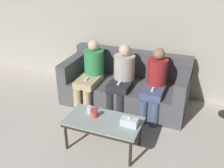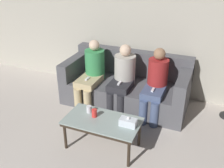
% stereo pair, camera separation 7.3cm
% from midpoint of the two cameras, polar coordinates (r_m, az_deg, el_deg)
% --- Properties ---
extents(wall_back, '(12.00, 0.06, 2.60)m').
position_cam_midpoint_polar(wall_back, '(4.79, 6.22, 12.97)').
color(wall_back, '#B7B2A3').
rests_on(wall_back, ground_plane).
extents(couch, '(2.14, 0.97, 0.87)m').
position_cam_midpoint_polar(couch, '(4.64, 3.65, -0.40)').
color(couch, '#515156').
rests_on(couch, ground_plane).
extents(coffee_table, '(1.01, 0.54, 0.44)m').
position_cam_midpoint_polar(coffee_table, '(3.53, -1.53, -8.49)').
color(coffee_table, '#8C9E99').
rests_on(coffee_table, ground_plane).
extents(cup_near_left, '(0.07, 0.07, 0.10)m').
position_cam_midpoint_polar(cup_near_left, '(3.65, -4.44, -5.49)').
color(cup_near_left, silver).
rests_on(cup_near_left, coffee_table).
extents(cup_near_right, '(0.07, 0.07, 0.11)m').
position_cam_midpoint_polar(cup_near_right, '(3.55, -3.27, -6.35)').
color(cup_near_right, red).
rests_on(cup_near_right, coffee_table).
extents(tissue_box, '(0.22, 0.12, 0.13)m').
position_cam_midpoint_polar(tissue_box, '(3.38, 4.17, -8.28)').
color(tissue_box, silver).
rests_on(tissue_box, coffee_table).
extents(seated_person_left_end, '(0.34, 0.73, 1.12)m').
position_cam_midpoint_polar(seated_person_left_end, '(4.52, -3.91, 2.75)').
color(seated_person_left_end, tan).
rests_on(seated_person_left_end, ground_plane).
extents(seated_person_mid_left, '(0.35, 0.65, 1.11)m').
position_cam_midpoint_polar(seated_person_mid_left, '(4.34, 2.87, 1.77)').
color(seated_person_mid_left, '#28282D').
rests_on(seated_person_mid_left, ground_plane).
extents(seated_person_mid_right, '(0.32, 0.67, 1.12)m').
position_cam_midpoint_polar(seated_person_mid_right, '(4.20, 9.99, 0.40)').
color(seated_person_mid_right, '#47567A').
rests_on(seated_person_mid_right, ground_plane).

